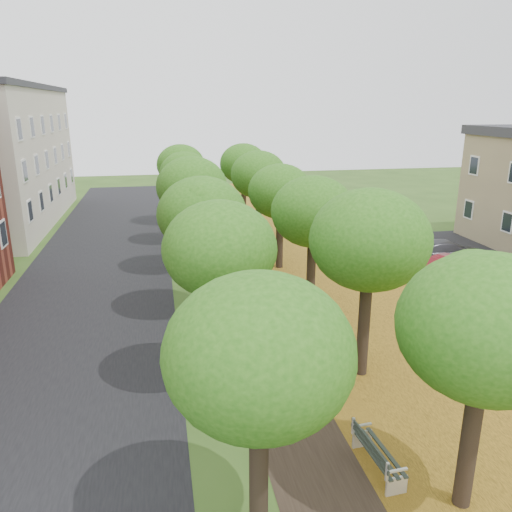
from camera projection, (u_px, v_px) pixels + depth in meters
name	position (u px, v px, depth m)	size (l,w,h in m)	color
street_asphalt	(89.00, 299.00, 23.85)	(8.00, 70.00, 0.01)	black
footpath	(243.00, 288.00, 25.22)	(3.20, 70.00, 0.01)	black
leaf_verge	(337.00, 282.00, 26.14)	(7.50, 70.00, 0.01)	#A4731E
parking_lot	(472.00, 266.00, 28.63)	(9.00, 16.00, 0.01)	black
tree_row_west	(197.00, 204.00, 23.55)	(3.58, 33.58, 5.95)	black
tree_row_east	(295.00, 201.00, 24.43)	(3.58, 33.58, 5.95)	black
bench	(376.00, 453.00, 12.53)	(0.71, 2.00, 0.93)	#242D27
car_red	(455.00, 269.00, 25.89)	(1.51, 4.33, 1.43)	maroon
car_grey	(445.00, 252.00, 28.87)	(2.00, 4.91, 1.43)	#38383E
car_white	(408.00, 245.00, 30.75)	(2.09, 4.54, 1.26)	silver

